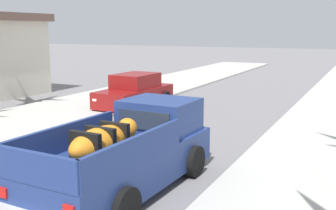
# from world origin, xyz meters

# --- Properties ---
(sidewalk_left) EXTENTS (4.79, 60.00, 0.12)m
(sidewalk_left) POSITION_xyz_m (-5.54, 12.00, 0.06)
(sidewalk_left) COLOR beige
(sidewalk_left) RESTS_ON ground
(curb_left) EXTENTS (0.16, 60.00, 0.10)m
(curb_left) POSITION_xyz_m (-4.54, 12.00, 0.05)
(curb_left) COLOR silver
(curb_left) RESTS_ON ground
(curb_right) EXTENTS (0.16, 60.00, 0.10)m
(curb_right) POSITION_xyz_m (4.54, 12.00, 0.05)
(curb_right) COLOR silver
(curb_right) RESTS_ON ground
(pickup_truck) EXTENTS (2.36, 5.28, 1.80)m
(pickup_truck) POSITION_xyz_m (1.43, 7.91, 0.81)
(pickup_truck) COLOR navy
(pickup_truck) RESTS_ON ground
(car_right_near) EXTENTS (2.13, 4.31, 1.54)m
(car_right_near) POSITION_xyz_m (-3.40, 16.25, 0.71)
(car_right_near) COLOR maroon
(car_right_near) RESTS_ON ground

